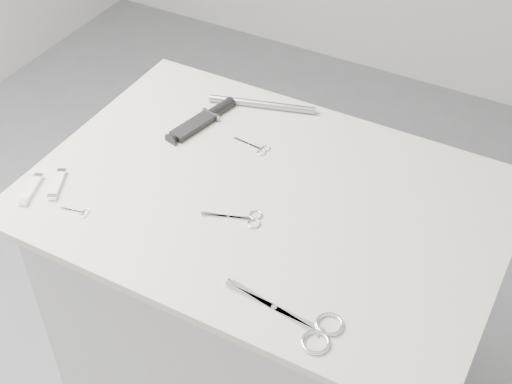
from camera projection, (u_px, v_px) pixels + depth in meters
The scene contains 10 objects.
plinth at pixel (265, 331), 1.83m from camera, with size 0.90×0.60×0.90m, color #B7B7B5.
display_board at pixel (266, 199), 1.52m from camera, with size 1.00×0.70×0.02m, color beige.
large_shears at pixel (305, 324), 1.26m from camera, with size 0.23×0.10×0.01m.
embroidery_scissors_a at pixel (243, 218), 1.46m from camera, with size 0.12×0.07×0.00m.
embroidery_scissors_b at pixel (256, 147), 1.63m from camera, with size 0.09×0.04×0.00m.
tiny_scissors at pixel (79, 212), 1.47m from camera, with size 0.06×0.03×0.00m.
sheathed_knife at pixel (206, 118), 1.70m from camera, with size 0.07×0.19×0.02m.
pocket_knife_a at pixel (31, 189), 1.52m from camera, with size 0.05×0.10×0.01m.
pocket_knife_b at pixel (57, 184), 1.53m from camera, with size 0.06×0.09×0.01m.
metal_rail at pixel (262, 104), 1.74m from camera, with size 0.02×0.02×0.27m, color gray.
Camera 1 is at (0.51, -0.99, 1.94)m, focal length 50.00 mm.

